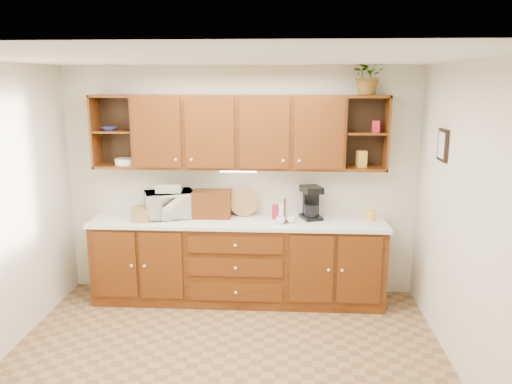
# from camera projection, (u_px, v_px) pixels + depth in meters

# --- Properties ---
(floor) EXTENTS (4.00, 4.00, 0.00)m
(floor) POSITION_uv_depth(u_px,v_px,m) (223.00, 371.00, 4.29)
(floor) COLOR olive
(floor) RESTS_ON ground
(ceiling) EXTENTS (4.00, 4.00, 0.00)m
(ceiling) POSITION_uv_depth(u_px,v_px,m) (218.00, 58.00, 3.72)
(ceiling) COLOR white
(ceiling) RESTS_ON back_wall
(back_wall) EXTENTS (4.00, 0.00, 4.00)m
(back_wall) POSITION_uv_depth(u_px,v_px,m) (240.00, 182.00, 5.71)
(back_wall) COLOR beige
(back_wall) RESTS_ON floor
(right_wall) EXTENTS (0.00, 3.50, 3.50)m
(right_wall) POSITION_uv_depth(u_px,v_px,m) (475.00, 230.00, 3.89)
(right_wall) COLOR beige
(right_wall) RESTS_ON floor
(base_cabinets) EXTENTS (3.20, 0.60, 0.90)m
(base_cabinets) POSITION_uv_depth(u_px,v_px,m) (238.00, 262.00, 5.60)
(base_cabinets) COLOR #381406
(base_cabinets) RESTS_ON floor
(countertop) EXTENTS (3.24, 0.64, 0.04)m
(countertop) POSITION_uv_depth(u_px,v_px,m) (238.00, 222.00, 5.49)
(countertop) COLOR silver
(countertop) RESTS_ON base_cabinets
(upper_cabinets) EXTENTS (3.20, 0.33, 0.80)m
(upper_cabinets) POSITION_uv_depth(u_px,v_px,m) (239.00, 132.00, 5.42)
(upper_cabinets) COLOR #381406
(upper_cabinets) RESTS_ON back_wall
(undercabinet_light) EXTENTS (0.40, 0.05, 0.02)m
(undercabinet_light) POSITION_uv_depth(u_px,v_px,m) (238.00, 171.00, 5.46)
(undercabinet_light) COLOR white
(undercabinet_light) RESTS_ON upper_cabinets
(framed_picture) EXTENTS (0.03, 0.24, 0.30)m
(framed_picture) POSITION_uv_depth(u_px,v_px,m) (443.00, 145.00, 4.65)
(framed_picture) COLOR black
(framed_picture) RESTS_ON right_wall
(wicker_basket) EXTENTS (0.33, 0.33, 0.14)m
(wicker_basket) POSITION_uv_depth(u_px,v_px,m) (143.00, 214.00, 5.45)
(wicker_basket) COLOR #AB8547
(wicker_basket) RESTS_ON countertop
(microwave) EXTENTS (0.62, 0.53, 0.29)m
(microwave) POSITION_uv_depth(u_px,v_px,m) (170.00, 204.00, 5.56)
(microwave) COLOR beige
(microwave) RESTS_ON countertop
(towel_stack) EXTENTS (0.29, 0.23, 0.08)m
(towel_stack) POSITION_uv_depth(u_px,v_px,m) (169.00, 188.00, 5.52)
(towel_stack) COLOR #E8EB6E
(towel_stack) RESTS_ON microwave
(wine_bottle) EXTENTS (0.07, 0.07, 0.30)m
(wine_bottle) POSITION_uv_depth(u_px,v_px,m) (163.00, 205.00, 5.52)
(wine_bottle) COLOR black
(wine_bottle) RESTS_ON countertop
(woven_tray) EXTENTS (0.34, 0.13, 0.33)m
(woven_tray) POSITION_uv_depth(u_px,v_px,m) (244.00, 215.00, 5.65)
(woven_tray) COLOR #AB8547
(woven_tray) RESTS_ON countertop
(bread_box) EXTENTS (0.43, 0.28, 0.30)m
(bread_box) POSITION_uv_depth(u_px,v_px,m) (212.00, 204.00, 5.58)
(bread_box) COLOR #381406
(bread_box) RESTS_ON countertop
(mug_tree) EXTENTS (0.22, 0.23, 0.26)m
(mug_tree) POSITION_uv_depth(u_px,v_px,m) (285.00, 219.00, 5.37)
(mug_tree) COLOR #381406
(mug_tree) RESTS_ON countertop
(canister_red) EXTENTS (0.15, 0.15, 0.15)m
(canister_red) POSITION_uv_depth(u_px,v_px,m) (277.00, 212.00, 5.51)
(canister_red) COLOR maroon
(canister_red) RESTS_ON countertop
(canister_white) EXTENTS (0.11, 0.11, 0.17)m
(canister_white) POSITION_uv_depth(u_px,v_px,m) (283.00, 212.00, 5.47)
(canister_white) COLOR white
(canister_white) RESTS_ON countertop
(canister_yellow) EXTENTS (0.12, 0.12, 0.11)m
(canister_yellow) POSITION_uv_depth(u_px,v_px,m) (371.00, 215.00, 5.45)
(canister_yellow) COLOR gold
(canister_yellow) RESTS_ON countertop
(coffee_maker) EXTENTS (0.27, 0.31, 0.37)m
(coffee_maker) POSITION_uv_depth(u_px,v_px,m) (311.00, 203.00, 5.51)
(coffee_maker) COLOR black
(coffee_maker) RESTS_ON countertop
(bowl_stack) EXTENTS (0.17, 0.17, 0.04)m
(bowl_stack) POSITION_uv_depth(u_px,v_px,m) (109.00, 129.00, 5.48)
(bowl_stack) COLOR navy
(bowl_stack) RESTS_ON upper_cabinets
(plate_stack) EXTENTS (0.30, 0.30, 0.07)m
(plate_stack) POSITION_uv_depth(u_px,v_px,m) (126.00, 162.00, 5.56)
(plate_stack) COLOR white
(plate_stack) RESTS_ON upper_cabinets
(pantry_box_yellow) EXTENTS (0.11, 0.10, 0.18)m
(pantry_box_yellow) POSITION_uv_depth(u_px,v_px,m) (362.00, 159.00, 5.40)
(pantry_box_yellow) COLOR gold
(pantry_box_yellow) RESTS_ON upper_cabinets
(pantry_box_red) EXTENTS (0.10, 0.10, 0.12)m
(pantry_box_red) POSITION_uv_depth(u_px,v_px,m) (377.00, 126.00, 5.29)
(pantry_box_red) COLOR maroon
(pantry_box_red) RESTS_ON upper_cabinets
(potted_plant) EXTENTS (0.45, 0.42, 0.41)m
(potted_plant) POSITION_uv_depth(u_px,v_px,m) (369.00, 75.00, 5.16)
(potted_plant) COLOR #999999
(potted_plant) RESTS_ON upper_cabinets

